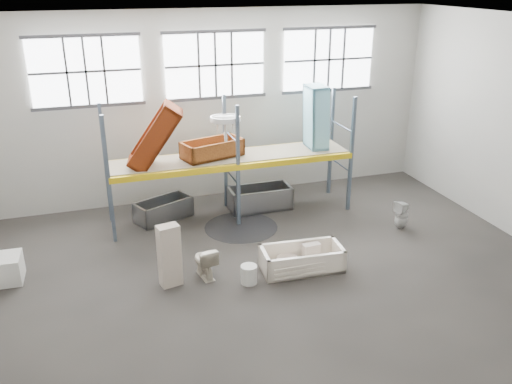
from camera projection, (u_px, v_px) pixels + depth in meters
name	position (u px, v px, depth m)	size (l,w,h in m)	color
floor	(279.00, 285.00, 10.86)	(12.00, 10.00, 0.10)	#45403C
ceiling	(284.00, 21.00, 8.94)	(12.00, 10.00, 0.10)	silver
wall_back	(215.00, 106.00, 14.35)	(12.00, 0.10, 5.00)	#B6B3AA
wall_front	(454.00, 323.00, 5.44)	(12.00, 0.10, 5.00)	#BBB8AD
window_left	(86.00, 71.00, 12.93)	(2.60, 0.04, 1.60)	white
window_mid	(215.00, 65.00, 13.84)	(2.60, 0.04, 1.60)	white
window_right	(329.00, 59.00, 14.75)	(2.60, 0.04, 1.60)	white
rack_upright_la	(109.00, 181.00, 11.98)	(0.08, 0.08, 3.00)	slate
rack_upright_lb	(106.00, 164.00, 13.04)	(0.08, 0.08, 3.00)	slate
rack_upright_ma	(238.00, 167.00, 12.83)	(0.08, 0.08, 3.00)	slate
rack_upright_mb	(225.00, 152.00, 13.89)	(0.08, 0.08, 3.00)	slate
rack_upright_ra	(351.00, 155.00, 13.68)	(0.08, 0.08, 3.00)	slate
rack_upright_rb	(331.00, 142.00, 14.74)	(0.08, 0.08, 3.00)	slate
rack_beam_front	(238.00, 167.00, 12.83)	(6.00, 0.10, 0.14)	yellow
rack_beam_back	(225.00, 152.00, 13.89)	(6.00, 0.10, 0.14)	yellow
shelf_deck	(231.00, 156.00, 13.33)	(5.90, 1.10, 0.03)	gray
wet_patch	(241.00, 227.00, 13.22)	(1.80, 1.80, 0.00)	black
bathtub_beige	(302.00, 259.00, 11.25)	(1.69, 0.79, 0.50)	#EFE0CC
cistern_spare	(311.00, 251.00, 11.48)	(0.38, 0.18, 0.36)	beige
sink_in_tub	(287.00, 262.00, 11.32)	(0.47, 0.47, 0.16)	beige
toilet_beige	(205.00, 261.00, 10.96)	(0.38, 0.67, 0.69)	beige
cistern_tall	(169.00, 256.00, 10.56)	(0.42, 0.27, 1.30)	#C3B29F
toilet_white	(402.00, 215.00, 13.05)	(0.32, 0.32, 0.70)	silver
steel_tub_left	(164.00, 209.00, 13.59)	(1.41, 0.66, 0.52)	#989B9E
steel_tub_right	(260.00, 198.00, 14.19)	(1.62, 0.76, 0.59)	#9B9DA2
rust_tub_flat	(212.00, 149.00, 13.14)	(1.47, 0.69, 0.41)	#98561E
rust_tub_tilted	(155.00, 137.00, 12.38)	(1.66, 0.78, 0.47)	maroon
sink_on_shelf	(226.00, 140.00, 12.83)	(0.71, 0.55, 0.63)	silver
blue_tub_upright	(316.00, 117.00, 13.69)	(1.61, 0.75, 0.45)	#81CBE0
bucket	(249.00, 274.00, 10.77)	(0.33, 0.33, 0.39)	silver
carton_far	(5.00, 269.00, 10.82)	(0.65, 0.65, 0.54)	silver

